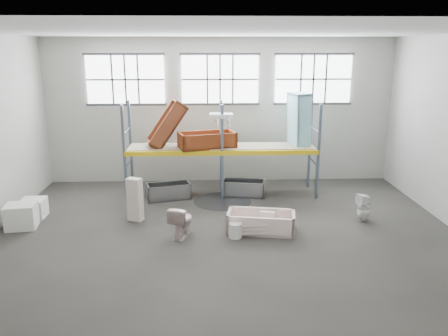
{
  "coord_description": "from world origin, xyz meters",
  "views": [
    {
      "loc": [
        -0.47,
        -10.49,
        4.64
      ],
      "look_at": [
        0.0,
        1.5,
        1.4
      ],
      "focal_mm": 35.79,
      "sensor_mm": 36.0,
      "label": 1
    }
  ],
  "objects_px": {
    "toilet_beige": "(182,221)",
    "carton_near": "(21,216)",
    "toilet_white": "(364,207)",
    "blue_tub_upright": "(299,120)",
    "steel_tub_right": "(243,188)",
    "steel_tub_left": "(169,191)",
    "bathtub_beige": "(261,222)",
    "rust_tub_flat": "(207,140)",
    "bucket": "(235,230)",
    "cistern_tall": "(135,199)"
  },
  "relations": [
    {
      "from": "toilet_beige",
      "to": "cistern_tall",
      "type": "height_order",
      "value": "cistern_tall"
    },
    {
      "from": "rust_tub_flat",
      "to": "bathtub_beige",
      "type": "bearing_deg",
      "value": -65.72
    },
    {
      "from": "toilet_beige",
      "to": "rust_tub_flat",
      "type": "relative_size",
      "value": 0.47
    },
    {
      "from": "blue_tub_upright",
      "to": "toilet_white",
      "type": "bearing_deg",
      "value": -63.49
    },
    {
      "from": "steel_tub_right",
      "to": "carton_near",
      "type": "relative_size",
      "value": 1.8
    },
    {
      "from": "carton_near",
      "to": "blue_tub_upright",
      "type": "bearing_deg",
      "value": 19.78
    },
    {
      "from": "rust_tub_flat",
      "to": "carton_near",
      "type": "distance_m",
      "value": 5.77
    },
    {
      "from": "carton_near",
      "to": "toilet_white",
      "type": "bearing_deg",
      "value": 0.9
    },
    {
      "from": "toilet_beige",
      "to": "cistern_tall",
      "type": "bearing_deg",
      "value": -21.04
    },
    {
      "from": "bathtub_beige",
      "to": "carton_near",
      "type": "height_order",
      "value": "carton_near"
    },
    {
      "from": "rust_tub_flat",
      "to": "bucket",
      "type": "bearing_deg",
      "value": -78.72
    },
    {
      "from": "bathtub_beige",
      "to": "rust_tub_flat",
      "type": "bearing_deg",
      "value": 124.3
    },
    {
      "from": "steel_tub_left",
      "to": "steel_tub_right",
      "type": "distance_m",
      "value": 2.41
    },
    {
      "from": "blue_tub_upright",
      "to": "carton_near",
      "type": "bearing_deg",
      "value": -160.22
    },
    {
      "from": "toilet_beige",
      "to": "cistern_tall",
      "type": "xyz_separation_m",
      "value": [
        -1.34,
        1.15,
        0.19
      ]
    },
    {
      "from": "cistern_tall",
      "to": "bucket",
      "type": "bearing_deg",
      "value": -2.11
    },
    {
      "from": "cistern_tall",
      "to": "carton_near",
      "type": "bearing_deg",
      "value": -148.43
    },
    {
      "from": "carton_near",
      "to": "rust_tub_flat",
      "type": "bearing_deg",
      "value": 27.39
    },
    {
      "from": "toilet_beige",
      "to": "toilet_white",
      "type": "relative_size",
      "value": 1.06
    },
    {
      "from": "steel_tub_right",
      "to": "blue_tub_upright",
      "type": "xyz_separation_m",
      "value": [
        1.79,
        0.38,
        2.14
      ]
    },
    {
      "from": "bathtub_beige",
      "to": "steel_tub_right",
      "type": "height_order",
      "value": "bathtub_beige"
    },
    {
      "from": "carton_near",
      "to": "bathtub_beige",
      "type": "bearing_deg",
      "value": -4.41
    },
    {
      "from": "steel_tub_right",
      "to": "rust_tub_flat",
      "type": "xyz_separation_m",
      "value": [
        -1.16,
        0.1,
        1.57
      ]
    },
    {
      "from": "steel_tub_right",
      "to": "bucket",
      "type": "relative_size",
      "value": 3.53
    },
    {
      "from": "steel_tub_left",
      "to": "toilet_beige",
      "type": "bearing_deg",
      "value": -79.08
    },
    {
      "from": "steel_tub_right",
      "to": "blue_tub_upright",
      "type": "relative_size",
      "value": 0.8
    },
    {
      "from": "toilet_beige",
      "to": "steel_tub_left",
      "type": "height_order",
      "value": "toilet_beige"
    },
    {
      "from": "bathtub_beige",
      "to": "bucket",
      "type": "relative_size",
      "value": 4.5
    },
    {
      "from": "cistern_tall",
      "to": "steel_tub_right",
      "type": "relative_size",
      "value": 0.88
    },
    {
      "from": "bathtub_beige",
      "to": "toilet_white",
      "type": "xyz_separation_m",
      "value": [
        2.92,
        0.63,
        0.13
      ]
    },
    {
      "from": "bathtub_beige",
      "to": "steel_tub_right",
      "type": "distance_m",
      "value": 2.96
    },
    {
      "from": "toilet_white",
      "to": "steel_tub_left",
      "type": "distance_m",
      "value": 5.92
    },
    {
      "from": "cistern_tall",
      "to": "steel_tub_right",
      "type": "bearing_deg",
      "value": 56.23
    },
    {
      "from": "bathtub_beige",
      "to": "steel_tub_right",
      "type": "bearing_deg",
      "value": 104.17
    },
    {
      "from": "toilet_white",
      "to": "blue_tub_upright",
      "type": "distance_m",
      "value": 3.62
    },
    {
      "from": "steel_tub_left",
      "to": "steel_tub_right",
      "type": "xyz_separation_m",
      "value": [
        2.4,
        0.23,
        0.0
      ]
    },
    {
      "from": "toilet_white",
      "to": "carton_near",
      "type": "distance_m",
      "value": 9.25
    },
    {
      "from": "bathtub_beige",
      "to": "carton_near",
      "type": "bearing_deg",
      "value": -174.39
    },
    {
      "from": "toilet_white",
      "to": "steel_tub_right",
      "type": "distance_m",
      "value": 3.91
    },
    {
      "from": "rust_tub_flat",
      "to": "blue_tub_upright",
      "type": "relative_size",
      "value": 1.02
    },
    {
      "from": "toilet_beige",
      "to": "rust_tub_flat",
      "type": "distance_m",
      "value": 3.64
    },
    {
      "from": "toilet_beige",
      "to": "carton_near",
      "type": "distance_m",
      "value": 4.35
    },
    {
      "from": "cistern_tall",
      "to": "steel_tub_right",
      "type": "height_order",
      "value": "cistern_tall"
    },
    {
      "from": "steel_tub_left",
      "to": "rust_tub_flat",
      "type": "relative_size",
      "value": 0.77
    },
    {
      "from": "steel_tub_right",
      "to": "bathtub_beige",
      "type": "bearing_deg",
      "value": -85.84
    },
    {
      "from": "toilet_beige",
      "to": "steel_tub_right",
      "type": "height_order",
      "value": "toilet_beige"
    },
    {
      "from": "toilet_beige",
      "to": "carton_near",
      "type": "height_order",
      "value": "toilet_beige"
    },
    {
      "from": "steel_tub_left",
      "to": "rust_tub_flat",
      "type": "xyz_separation_m",
      "value": [
        1.24,
        0.33,
        1.57
      ]
    },
    {
      "from": "toilet_white",
      "to": "bathtub_beige",
      "type": "bearing_deg",
      "value": -93.96
    },
    {
      "from": "steel_tub_right",
      "to": "rust_tub_flat",
      "type": "relative_size",
      "value": 0.78
    }
  ]
}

